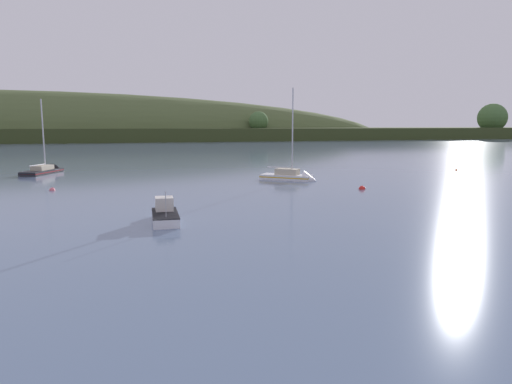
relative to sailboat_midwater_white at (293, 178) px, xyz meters
name	(u,v)px	position (x,y,z in m)	size (l,w,h in m)	color
sailboat_midwater_white	(293,178)	(0.00, 0.00, 0.00)	(7.21, 6.85, 13.04)	white
sailboat_far_left	(46,172)	(-31.77, 19.44, -0.07)	(5.91, 8.67, 12.17)	#232328
fishing_boat_moored	(165,216)	(-19.38, -20.86, 0.10)	(2.30, 5.31, 3.22)	white
mooring_buoy_foreground	(456,170)	(29.82, 3.49, -0.28)	(0.44, 0.44, 0.52)	#EA5B19
mooring_buoy_midchannel	(362,189)	(4.10, -10.46, -0.28)	(0.76, 0.76, 0.84)	red
mooring_buoy_off_fishing_boat	(52,190)	(-29.14, -0.40, -0.28)	(0.63, 0.63, 0.71)	#E06675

